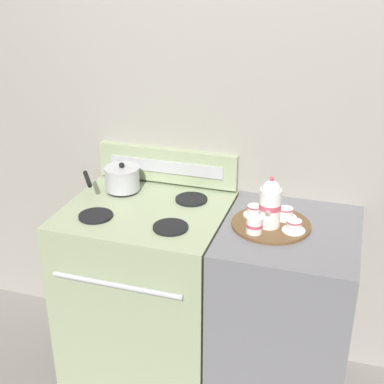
{
  "coord_description": "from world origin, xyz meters",
  "views": [
    {
      "loc": [
        0.59,
        -2.09,
        2.04
      ],
      "look_at": [
        -0.1,
        0.08,
        1.01
      ],
      "focal_mm": 50.0,
      "sensor_mm": 36.0,
      "label": 1
    }
  ],
  "objects_px": {
    "teacup_left": "(286,213)",
    "teacup_front": "(294,226)",
    "saucepan": "(122,178)",
    "serving_tray": "(271,225)",
    "teacup_right": "(254,211)",
    "stove": "(148,290)",
    "teapot": "(270,203)",
    "creamer_jug": "(254,225)"
  },
  "relations": [
    {
      "from": "saucepan",
      "to": "teacup_right",
      "type": "bearing_deg",
      "value": -7.61
    },
    {
      "from": "teapot",
      "to": "creamer_jug",
      "type": "distance_m",
      "value": 0.12
    },
    {
      "from": "serving_tray",
      "to": "teapot",
      "type": "bearing_deg",
      "value": -102.83
    },
    {
      "from": "stove",
      "to": "saucepan",
      "type": "relative_size",
      "value": 3.27
    },
    {
      "from": "saucepan",
      "to": "teacup_left",
      "type": "distance_m",
      "value": 0.84
    },
    {
      "from": "serving_tray",
      "to": "creamer_jug",
      "type": "bearing_deg",
      "value": -117.58
    },
    {
      "from": "teacup_right",
      "to": "teacup_front",
      "type": "bearing_deg",
      "value": -25.83
    },
    {
      "from": "teapot",
      "to": "teacup_right",
      "type": "xyz_separation_m",
      "value": [
        -0.08,
        0.08,
        -0.08
      ]
    },
    {
      "from": "stove",
      "to": "saucepan",
      "type": "height_order",
      "value": "saucepan"
    },
    {
      "from": "teacup_right",
      "to": "teacup_left",
      "type": "bearing_deg",
      "value": 7.86
    },
    {
      "from": "stove",
      "to": "teacup_left",
      "type": "distance_m",
      "value": 0.82
    },
    {
      "from": "teacup_left",
      "to": "teacup_front",
      "type": "xyz_separation_m",
      "value": [
        0.05,
        -0.11,
        0.0
      ]
    },
    {
      "from": "teapot",
      "to": "teacup_right",
      "type": "relative_size",
      "value": 2.31
    },
    {
      "from": "stove",
      "to": "teacup_right",
      "type": "bearing_deg",
      "value": 6.2
    },
    {
      "from": "teacup_front",
      "to": "creamer_jug",
      "type": "xyz_separation_m",
      "value": [
        -0.16,
        -0.06,
        0.01
      ]
    },
    {
      "from": "serving_tray",
      "to": "creamer_jug",
      "type": "xyz_separation_m",
      "value": [
        -0.06,
        -0.11,
        0.04
      ]
    },
    {
      "from": "serving_tray",
      "to": "teacup_front",
      "type": "xyz_separation_m",
      "value": [
        0.1,
        -0.04,
        0.03
      ]
    },
    {
      "from": "teacup_front",
      "to": "teacup_left",
      "type": "bearing_deg",
      "value": 114.76
    },
    {
      "from": "teacup_left",
      "to": "teapot",
      "type": "bearing_deg",
      "value": -121.83
    },
    {
      "from": "teacup_left",
      "to": "teacup_front",
      "type": "height_order",
      "value": "same"
    },
    {
      "from": "teacup_left",
      "to": "creamer_jug",
      "type": "xyz_separation_m",
      "value": [
        -0.11,
        -0.17,
        0.01
      ]
    },
    {
      "from": "saucepan",
      "to": "serving_tray",
      "type": "distance_m",
      "value": 0.8
    },
    {
      "from": "teacup_left",
      "to": "teacup_right",
      "type": "distance_m",
      "value": 0.14
    },
    {
      "from": "stove",
      "to": "saucepan",
      "type": "distance_m",
      "value": 0.58
    },
    {
      "from": "saucepan",
      "to": "serving_tray",
      "type": "bearing_deg",
      "value": -10.38
    },
    {
      "from": "saucepan",
      "to": "teacup_front",
      "type": "relative_size",
      "value": 2.87
    },
    {
      "from": "stove",
      "to": "teapot",
      "type": "distance_m",
      "value": 0.83
    },
    {
      "from": "stove",
      "to": "teacup_left",
      "type": "bearing_deg",
      "value": 6.55
    },
    {
      "from": "stove",
      "to": "teapot",
      "type": "height_order",
      "value": "teapot"
    },
    {
      "from": "teapot",
      "to": "teacup_left",
      "type": "xyz_separation_m",
      "value": [
        0.06,
        0.1,
        -0.08
      ]
    },
    {
      "from": "serving_tray",
      "to": "teacup_right",
      "type": "distance_m",
      "value": 0.1
    },
    {
      "from": "saucepan",
      "to": "teapot",
      "type": "distance_m",
      "value": 0.8
    },
    {
      "from": "saucepan",
      "to": "serving_tray",
      "type": "relative_size",
      "value": 0.82
    },
    {
      "from": "stove",
      "to": "serving_tray",
      "type": "height_order",
      "value": "serving_tray"
    },
    {
      "from": "teacup_left",
      "to": "creamer_jug",
      "type": "height_order",
      "value": "creamer_jug"
    },
    {
      "from": "serving_tray",
      "to": "teacup_front",
      "type": "height_order",
      "value": "teacup_front"
    },
    {
      "from": "teacup_right",
      "to": "teacup_front",
      "type": "height_order",
      "value": "same"
    },
    {
      "from": "teacup_left",
      "to": "teacup_right",
      "type": "xyz_separation_m",
      "value": [
        -0.14,
        -0.02,
        0.0
      ]
    },
    {
      "from": "teacup_right",
      "to": "teacup_front",
      "type": "distance_m",
      "value": 0.21
    },
    {
      "from": "teacup_right",
      "to": "teacup_front",
      "type": "xyz_separation_m",
      "value": [
        0.19,
        -0.09,
        0.0
      ]
    },
    {
      "from": "teacup_right",
      "to": "creamer_jug",
      "type": "xyz_separation_m",
      "value": [
        0.03,
        -0.16,
        0.01
      ]
    },
    {
      "from": "stove",
      "to": "creamer_jug",
      "type": "bearing_deg",
      "value": -10.46
    }
  ]
}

